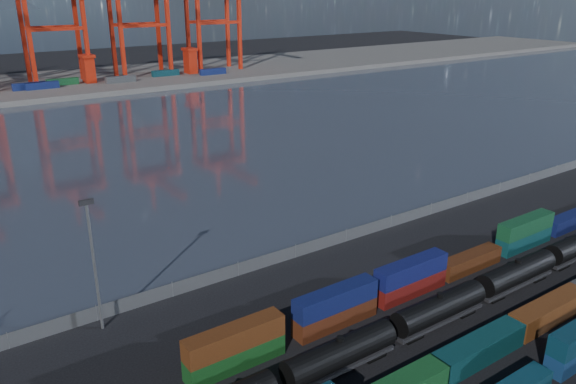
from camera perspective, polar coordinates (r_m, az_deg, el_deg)
ground at (r=68.27m, az=15.06°, el=-15.19°), size 700.00×700.00×0.00m
harbor_water at (r=151.22m, az=-16.49°, el=4.50°), size 700.00×700.00×0.00m
far_quay at (r=251.10m, az=-24.53°, el=9.75°), size 700.00×70.00×2.00m
container_row_mid at (r=65.22m, az=17.51°, el=-15.56°), size 142.29×2.64×5.63m
container_row_north at (r=80.81m, az=15.07°, el=-7.61°), size 140.06×2.33×4.96m
tanker_string at (r=71.35m, az=15.09°, el=-11.42°), size 107.13×3.03×4.34m
waterfront_fence at (r=85.34m, az=0.77°, el=-6.06°), size 160.12×0.12×2.20m
yard_light_mast at (r=68.59m, az=-19.15°, el=-6.44°), size 1.60×0.40×16.60m
quay_containers at (r=234.80m, az=-26.53°, el=9.42°), size 172.58×10.99×2.60m
straddle_carriers at (r=239.96m, az=-24.87°, el=10.96°), size 140.00×7.00×11.10m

